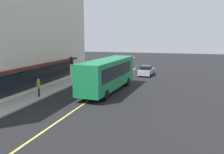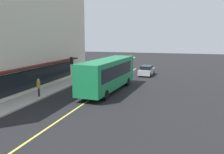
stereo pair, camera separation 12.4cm
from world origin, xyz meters
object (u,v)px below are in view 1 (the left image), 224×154
bus (108,73)px  car_silver (146,71)px  traffic_light (72,64)px  pedestrian_at_corner (39,86)px

bus → car_silver: size_ratio=2.57×
traffic_light → car_silver: 12.17m
traffic_light → pedestrian_at_corner: (-7.63, -0.19, -1.32)m
bus → car_silver: (11.65, -2.45, -1.24)m
traffic_light → car_silver: traffic_light is taller
car_silver → pedestrian_at_corner: bearing=153.8°
bus → pedestrian_at_corner: 7.38m
bus → car_silver: bus is taller
car_silver → pedestrian_at_corner: (-16.39, 8.05, 0.47)m
bus → pedestrian_at_corner: bearing=130.2°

